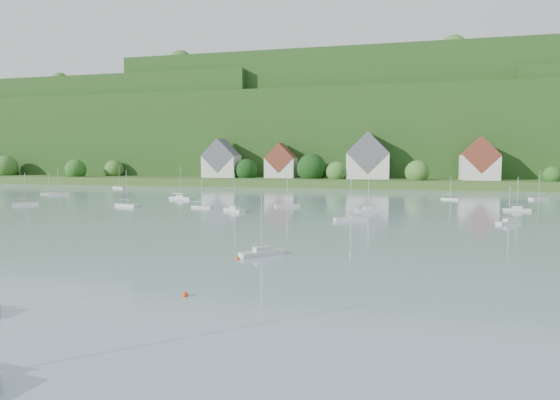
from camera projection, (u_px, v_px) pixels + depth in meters
far_shore_strip at (358, 181)px, 200.27m from camera, size 600.00×60.00×3.00m
forested_ridge at (369, 136)px, 264.69m from camera, size 620.00×181.22×69.89m
village_building_0 at (221, 162)px, 200.03m from camera, size 14.00×10.40×16.00m
village_building_1 at (281, 164)px, 196.11m from camera, size 12.00×9.36×14.00m
village_building_2 at (368, 160)px, 186.72m from camera, size 16.00×11.44×18.00m
village_building_3 at (480, 162)px, 175.37m from camera, size 13.00×10.40×15.50m
near_sailboat_3 at (262, 252)px, 54.02m from camera, size 4.71×4.60×6.95m
mooring_buoy_0 at (185, 296)px, 38.08m from camera, size 0.49×0.49×0.49m
mooring_buoy_3 at (238, 260)px, 51.81m from camera, size 0.44×0.44×0.44m
far_sailboat_cluster at (349, 202)px, 115.72m from camera, size 186.54×75.46×8.71m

